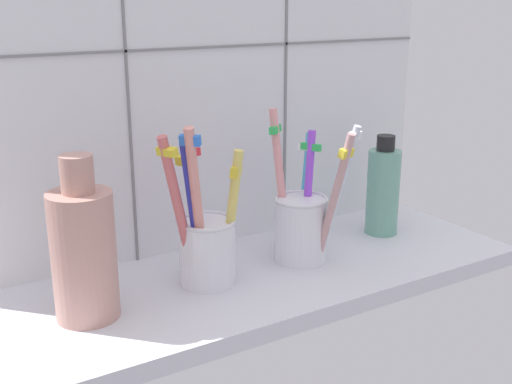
% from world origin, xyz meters
% --- Properties ---
extents(counter_slab, '(0.64, 0.22, 0.02)m').
position_xyz_m(counter_slab, '(0.00, 0.00, 0.01)').
color(counter_slab, silver).
rests_on(counter_slab, ground).
extents(tile_wall_back, '(0.64, 0.02, 0.45)m').
position_xyz_m(tile_wall_back, '(0.00, 0.12, 0.23)').
color(tile_wall_back, white).
rests_on(tile_wall_back, ground).
extents(toothbrush_cup_left, '(0.10, 0.07, 0.19)m').
position_xyz_m(toothbrush_cup_left, '(-0.07, 0.01, 0.07)').
color(toothbrush_cup_left, white).
rests_on(toothbrush_cup_left, counter_slab).
extents(toothbrush_cup_right, '(0.08, 0.12, 0.18)m').
position_xyz_m(toothbrush_cup_right, '(0.06, 0.01, 0.07)').
color(toothbrush_cup_right, white).
rests_on(toothbrush_cup_right, counter_slab).
extents(ceramic_vase, '(0.06, 0.06, 0.17)m').
position_xyz_m(ceramic_vase, '(-0.20, 0.00, 0.09)').
color(ceramic_vase, tan).
rests_on(ceramic_vase, counter_slab).
extents(soap_bottle, '(0.04, 0.04, 0.13)m').
position_xyz_m(soap_bottle, '(0.21, 0.03, 0.08)').
color(soap_bottle, '#6BA894').
rests_on(soap_bottle, counter_slab).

